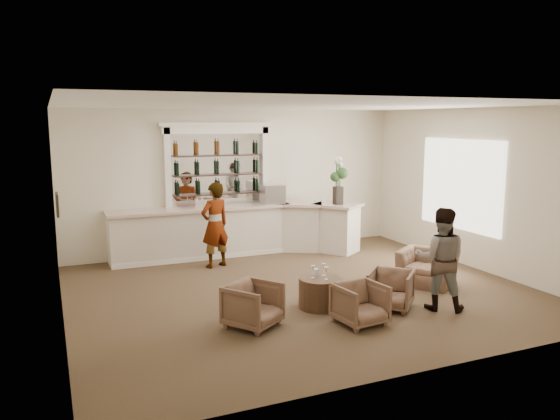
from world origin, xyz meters
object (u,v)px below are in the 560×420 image
at_px(guest, 441,259).
at_px(flower_vase, 338,178).
at_px(armchair_center, 360,304).
at_px(espresso_machine, 273,194).
at_px(sommelier, 215,225).
at_px(armchair_left, 253,305).
at_px(armchair_far, 427,268).
at_px(bar_counter, 238,230).
at_px(cocktail_table, 320,292).
at_px(armchair_right, 391,290).

distance_m(guest, flower_vase, 4.17).
height_order(armchair_center, espresso_machine, espresso_machine).
xyz_separation_m(sommelier, armchair_left, (-0.46, -3.50, -0.56)).
height_order(armchair_left, armchair_far, armchair_left).
relative_size(sommelier, armchair_left, 2.45).
bearing_deg(espresso_machine, armchair_left, -113.39).
distance_m(bar_counter, guest, 5.08).
bearing_deg(armchair_center, sommelier, 97.87).
bearing_deg(espresso_machine, flower_vase, -25.21).
bearing_deg(bar_counter, guest, -68.99).
height_order(cocktail_table, armchair_left, armchair_left).
distance_m(cocktail_table, armchair_right, 1.15).
distance_m(bar_counter, armchair_right, 4.55).
bearing_deg(flower_vase, bar_counter, 162.58).
bearing_deg(cocktail_table, armchair_left, -164.06).
xyz_separation_m(guest, espresso_machine, (-0.97, 4.75, 0.52)).
xyz_separation_m(bar_counter, espresso_machine, (0.85, 0.02, 0.79)).
distance_m(armchair_right, espresso_machine, 4.55).
bearing_deg(guest, armchair_far, -84.11).
bearing_deg(armchair_far, armchair_left, -113.23).
height_order(sommelier, armchair_far, sommelier).
height_order(guest, armchair_far, guest).
xyz_separation_m(sommelier, flower_vase, (2.97, 0.10, 0.86)).
xyz_separation_m(armchair_right, flower_vase, (1.08, 3.72, 1.43)).
distance_m(cocktail_table, flower_vase, 4.13).
bearing_deg(flower_vase, cocktail_table, -123.25).
distance_m(armchair_center, flower_vase, 4.77).
xyz_separation_m(armchair_left, armchair_far, (3.75, 0.72, -0.01)).
bearing_deg(cocktail_table, armchair_right, -25.84).
xyz_separation_m(sommelier, espresso_machine, (1.64, 0.80, 0.47)).
xyz_separation_m(guest, armchair_left, (-3.06, 0.45, -0.50)).
bearing_deg(bar_counter, flower_vase, -17.42).
distance_m(sommelier, armchair_left, 3.57).
xyz_separation_m(cocktail_table, espresso_machine, (0.78, 3.92, 1.11)).
relative_size(armchair_right, armchair_far, 0.70).
relative_size(sommelier, armchair_right, 2.57).
xyz_separation_m(bar_counter, armchair_right, (1.11, -4.41, -0.26)).
bearing_deg(espresso_machine, armchair_far, -62.59).
height_order(cocktail_table, sommelier, sommelier).
bearing_deg(armchair_right, sommelier, 163.30).
bearing_deg(armchair_center, armchair_left, 153.76).
xyz_separation_m(bar_counter, armchair_center, (0.28, -4.82, -0.26)).
relative_size(bar_counter, guest, 3.42).
bearing_deg(armchair_center, bar_counter, 86.41).
height_order(guest, flower_vase, flower_vase).
bearing_deg(cocktail_table, armchair_far, 8.12).
distance_m(armchair_far, espresso_machine, 4.08).
relative_size(armchair_left, espresso_machine, 1.46).
bearing_deg(sommelier, espresso_machine, -171.68).
bearing_deg(armchair_center, cocktail_table, 95.90).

